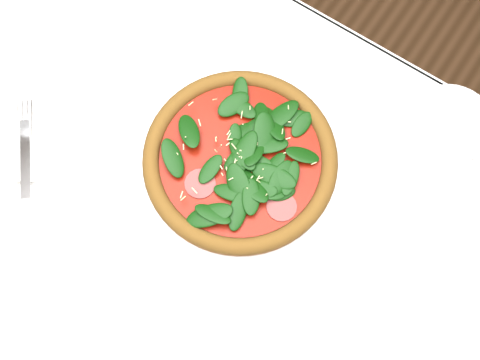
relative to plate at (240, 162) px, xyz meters
The scene contains 7 objects.
ground 0.76m from the plate, 105.30° to the right, with size 6.00×6.00×0.00m, color brown.
dining_table 0.14m from the plate, 105.30° to the right, with size 1.21×0.81×0.75m.
plate is the anchor object (origin of this frame).
pizza 0.02m from the plate, ahead, with size 0.37×0.37×0.04m.
napkin 0.35m from the plate, 146.18° to the right, with size 0.16×0.07×0.01m, color silver.
fork 0.35m from the plate, 151.26° to the right, with size 0.13×0.14×0.00m.
saucer_far 0.36m from the plate, 45.69° to the left, with size 0.14×0.14×0.01m.
Camera 1 is at (0.19, -0.17, 1.58)m, focal length 40.00 mm.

